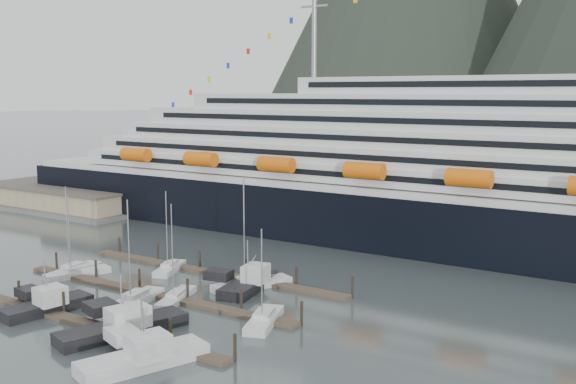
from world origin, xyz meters
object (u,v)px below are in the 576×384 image
trawler_c (122,326)px  trawler_e (247,283)px  sailboat_b (77,274)px  sailboat_g (252,285)px  sailboat_f (170,269)px  trawler_d (142,357)px  sailboat_a (74,271)px  sailboat_d (176,298)px  trawler_b (46,305)px  warehouse (63,199)px  cruise_ship (514,184)px  sailboat_h (264,321)px  sailboat_c (135,301)px

trawler_c → trawler_e: (1.64, 21.99, 0.01)m
sailboat_b → sailboat_g: bearing=-51.9°
sailboat_g → trawler_e: 1.27m
sailboat_f → trawler_d: size_ratio=0.94×
sailboat_a → sailboat_d: bearing=-101.1°
sailboat_b → sailboat_g: 27.43m
trawler_b → sailboat_g: bearing=-25.4°
sailboat_b → trawler_b: bearing=-125.3°
warehouse → trawler_d: trawler_d is taller
cruise_ship → sailboat_f: bearing=-134.9°
sailboat_d → sailboat_h: bearing=-114.2°
sailboat_b → sailboat_d: bearing=-74.8°
sailboat_b → trawler_e: (25.70, 8.44, 0.57)m
sailboat_g → trawler_d: (6.99, -28.40, 0.53)m
warehouse → sailboat_g: 81.95m
cruise_ship → trawler_c: size_ratio=13.32×
cruise_ship → trawler_d: cruise_ship is taller
sailboat_b → trawler_c: size_ratio=0.82×
sailboat_b → sailboat_h: (35.88, -1.82, 0.01)m
sailboat_f → sailboat_g: 15.98m
sailboat_g → sailboat_b: bearing=135.4°
sailboat_b → trawler_b: 16.64m
sailboat_a → sailboat_c: bearing=-113.4°
warehouse → trawler_d: (83.79, -56.95, -1.26)m
sailboat_f → trawler_c: (14.34, -23.33, 0.55)m
warehouse → trawler_b: trawler_b is taller
sailboat_f → trawler_c: 27.39m
warehouse → sailboat_b: sailboat_b is taller
sailboat_b → sailboat_c: bearing=-87.9°
sailboat_d → trawler_e: sailboat_d is taller
sailboat_c → warehouse: bearing=45.8°
sailboat_h → trawler_d: size_ratio=0.89×
cruise_ship → warehouse: (-102.03, -12.94, -9.79)m
sailboat_g → trawler_d: size_ratio=1.19×
sailboat_h → trawler_d: (-3.18, -16.98, 0.56)m
warehouse → sailboat_b: (51.09, -38.14, -1.83)m
cruise_ship → trawler_b: (-40.89, -64.34, -11.10)m
sailboat_c → trawler_c: (6.85, -8.77, 0.53)m
sailboat_h → trawler_b: 28.26m
sailboat_h → trawler_e: size_ratio=0.97×
sailboat_c → sailboat_g: size_ratio=0.88×
cruise_ship → sailboat_a: size_ratio=14.82×
warehouse → sailboat_a: (49.57, -37.55, -1.81)m
sailboat_h → trawler_b: bearing=93.5°
trawler_b → trawler_d: size_ratio=0.86×
sailboat_h → trawler_b: size_ratio=1.04×
sailboat_g → trawler_b: (-15.66, -22.85, 0.48)m
sailboat_a → trawler_d: sailboat_a is taller
sailboat_b → sailboat_a: bearing=86.4°
sailboat_a → sailboat_g: 28.67m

